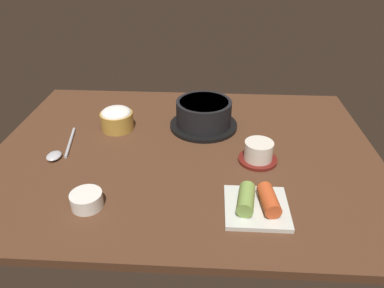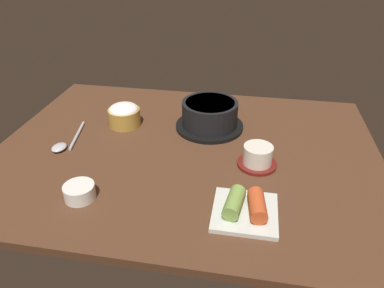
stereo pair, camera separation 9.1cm
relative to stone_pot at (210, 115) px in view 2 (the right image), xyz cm
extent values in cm
cube|color=#4C2D1C|center=(-4.50, -12.96, -5.03)|extent=(100.00, 76.00, 2.00)
cylinder|color=black|center=(0.00, 0.00, -3.51)|extent=(19.59, 19.59, 1.05)
cylinder|color=black|center=(0.00, 0.00, 0.55)|extent=(15.86, 15.86, 7.06)
cylinder|color=#D15619|center=(0.00, 0.00, 3.78)|extent=(13.95, 13.95, 0.60)
cylinder|color=#B78C38|center=(-24.80, -2.64, -1.51)|extent=(9.23, 9.23, 5.04)
ellipsoid|color=white|center=(-24.80, -2.64, 1.01)|extent=(8.50, 8.50, 3.23)
cylinder|color=maroon|center=(14.05, -17.22, -3.63)|extent=(9.67, 9.67, 0.80)
cylinder|color=silver|center=(14.05, -17.22, -0.94)|extent=(7.10, 7.10, 4.59)
cylinder|color=#C6D18C|center=(14.05, -17.22, 1.06)|extent=(6.03, 6.03, 0.40)
cube|color=silver|center=(12.05, -35.40, -3.53)|extent=(13.11, 13.11, 1.00)
cylinder|color=#7A9E47|center=(9.76, -35.40, -1.34)|extent=(4.49, 8.27, 3.38)
cylinder|color=#C64C23|center=(14.34, -35.40, -1.34)|extent=(4.32, 8.22, 3.38)
cylinder|color=white|center=(-23.15, -36.42, -2.40)|extent=(6.68, 6.68, 3.27)
cylinder|color=#386B2D|center=(-23.15, -36.42, -1.06)|extent=(5.48, 5.48, 0.50)
cylinder|color=#B7B7BC|center=(-35.73, -11.62, -3.63)|extent=(3.71, 14.94, 0.80)
ellipsoid|color=#B7B7BC|center=(-37.20, -19.02, -3.31)|extent=(3.60, 4.68, 1.26)
camera|label=1|loc=(2.08, -92.47, 45.89)|focal=33.47mm
camera|label=2|loc=(11.08, -91.40, 45.89)|focal=33.47mm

